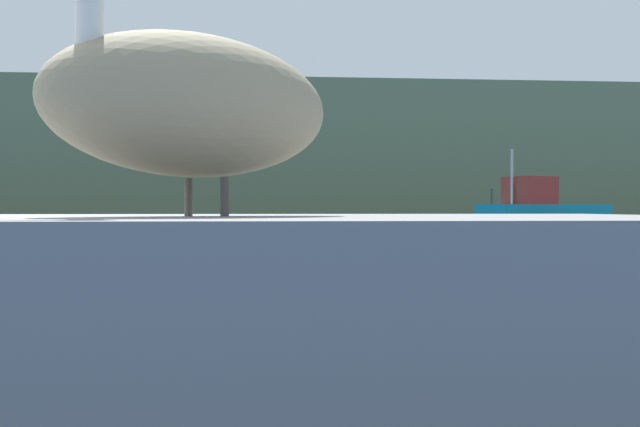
{
  "coord_description": "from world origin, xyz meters",
  "views": [
    {
      "loc": [
        1.46,
        -4.01,
        0.82
      ],
      "look_at": [
        4.39,
        23.0,
        0.65
      ],
      "focal_mm": 51.28,
      "sensor_mm": 36.0,
      "label": 1
    }
  ],
  "objects": [
    {
      "name": "pelican",
      "position": [
        1.36,
        -0.8,
        1.19
      ],
      "size": [
        1.34,
        1.2,
        0.92
      ],
      "rotation": [
        0.0,
        0.0,
        -2.44
      ],
      "color": "gray",
      "rests_on": "pier_dock"
    },
    {
      "name": "hillside_backdrop",
      "position": [
        0.0,
        64.77,
        4.83
      ],
      "size": [
        140.0,
        14.75,
        9.67
      ],
      "primitive_type": "cube",
      "color": "#6B7A51",
      "rests_on": "ground"
    },
    {
      "name": "pier_dock",
      "position": [
        1.37,
        -0.79,
        0.4
      ],
      "size": [
        3.77,
        2.34,
        0.79
      ],
      "primitive_type": "cube",
      "color": "gray",
      "rests_on": "ground"
    },
    {
      "name": "fishing_boat_teal",
      "position": [
        16.16,
        36.82,
        0.77
      ],
      "size": [
        6.82,
        4.46,
        3.48
      ],
      "rotation": [
        0.0,
        0.0,
        3.54
      ],
      "color": "teal",
      "rests_on": "ground"
    }
  ]
}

